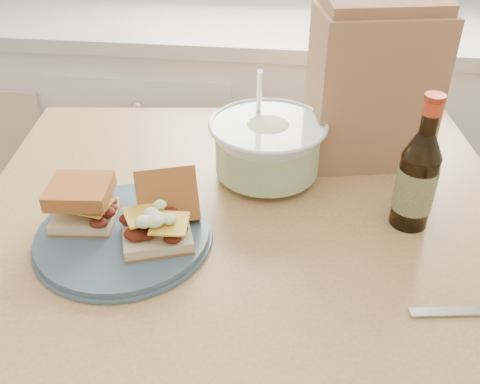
# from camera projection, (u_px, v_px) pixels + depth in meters

# --- Properties ---
(cabinet_run) EXTENTS (2.50, 0.64, 0.94)m
(cabinet_run) POSITION_uv_depth(u_px,v_px,m) (305.00, 147.00, 1.92)
(cabinet_run) COLOR white
(cabinet_run) RESTS_ON ground
(dining_table) EXTENTS (1.12, 1.12, 0.84)m
(dining_table) POSITION_uv_depth(u_px,v_px,m) (246.00, 284.00, 1.01)
(dining_table) COLOR tan
(dining_table) RESTS_ON ground
(plate) EXTENTS (0.29, 0.29, 0.02)m
(plate) POSITION_uv_depth(u_px,v_px,m) (123.00, 236.00, 0.91)
(plate) COLOR #41586A
(plate) RESTS_ON dining_table
(sandwich_left) EXTENTS (0.11, 0.10, 0.08)m
(sandwich_left) POSITION_uv_depth(u_px,v_px,m) (82.00, 203.00, 0.91)
(sandwich_left) COLOR beige
(sandwich_left) RESTS_ON plate
(sandwich_right) EXTENTS (0.14, 0.18, 0.09)m
(sandwich_right) POSITION_uv_depth(u_px,v_px,m) (160.00, 216.00, 0.89)
(sandwich_right) COLOR beige
(sandwich_right) RESTS_ON plate
(coleslaw_bowl) EXTENTS (0.23, 0.23, 0.23)m
(coleslaw_bowl) POSITION_uv_depth(u_px,v_px,m) (267.00, 150.00, 1.06)
(coleslaw_bowl) COLOR white
(coleslaw_bowl) RESTS_ON dining_table
(beer_bottle) EXTENTS (0.07, 0.07, 0.25)m
(beer_bottle) POSITION_uv_depth(u_px,v_px,m) (417.00, 179.00, 0.91)
(beer_bottle) COLOR black
(beer_bottle) RESTS_ON dining_table
(paper_bag) EXTENTS (0.27, 0.20, 0.31)m
(paper_bag) POSITION_uv_depth(u_px,v_px,m) (372.00, 88.00, 1.07)
(paper_bag) COLOR #A67550
(paper_bag) RESTS_ON dining_table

